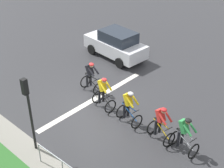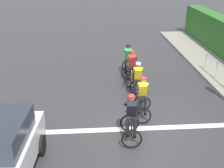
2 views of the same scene
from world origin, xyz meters
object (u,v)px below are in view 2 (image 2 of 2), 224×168
(cyclist_fourth, at_px, (143,99))
(cyclist_trailing, at_px, (131,119))
(pedestrian_railing_kerbside, at_px, (223,70))
(cyclist_mid, at_px, (138,82))
(cyclist_second, at_px, (132,68))
(cyclist_lead, at_px, (128,61))

(cyclist_fourth, relative_size, cyclist_trailing, 1.00)
(pedestrian_railing_kerbside, bearing_deg, cyclist_mid, -164.43)
(cyclist_second, relative_size, cyclist_fourth, 1.00)
(cyclist_mid, bearing_deg, pedestrian_railing_kerbside, 15.57)
(cyclist_lead, xyz_separation_m, cyclist_second, (0.06, -1.08, 0.00))
(cyclist_second, xyz_separation_m, cyclist_fourth, (-0.07, -3.39, 0.00))
(pedestrian_railing_kerbside, bearing_deg, cyclist_fourth, -146.69)
(cyclist_fourth, bearing_deg, cyclist_mid, 87.37)
(cyclist_fourth, bearing_deg, cyclist_second, 88.85)
(cyclist_second, height_order, cyclist_fourth, same)
(cyclist_fourth, distance_m, pedestrian_railing_kerbside, 5.17)
(cyclist_second, relative_size, cyclist_mid, 1.00)
(cyclist_lead, height_order, cyclist_fourth, same)
(cyclist_trailing, xyz_separation_m, pedestrian_railing_kerbside, (4.96, 4.36, 0.01))
(cyclist_trailing, bearing_deg, cyclist_second, 81.74)
(cyclist_second, xyz_separation_m, cyclist_trailing, (-0.71, -4.91, 0.00))
(cyclist_mid, distance_m, cyclist_trailing, 3.25)
(cyclist_second, xyz_separation_m, pedestrian_railing_kerbside, (4.25, -0.55, 0.01))
(cyclist_mid, xyz_separation_m, cyclist_fourth, (-0.08, -1.66, 0.00))
(cyclist_lead, xyz_separation_m, cyclist_fourth, (-0.01, -4.47, 0.00))
(cyclist_mid, bearing_deg, cyclist_second, 90.26)
(cyclist_fourth, bearing_deg, cyclist_lead, 89.86)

